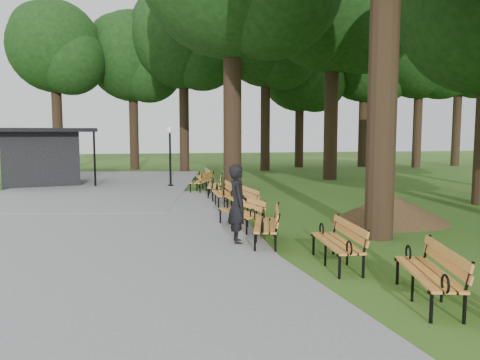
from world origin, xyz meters
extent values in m
plane|color=#315A19|center=(0.00, 0.00, 0.00)|extent=(100.00, 100.00, 0.00)
cube|color=gray|center=(-4.00, 3.00, 0.03)|extent=(12.00, 38.00, 0.06)
imported|color=black|center=(-0.78, 1.19, 0.93)|extent=(0.48, 0.70, 1.85)
cylinder|color=black|center=(-1.74, 13.09, 1.31)|extent=(0.10, 0.10, 2.61)
sphere|color=white|center=(-1.74, 13.09, 2.71)|extent=(0.32, 0.32, 0.32)
cone|color=#47301C|center=(4.07, 2.96, 0.42)|extent=(2.89, 2.89, 0.83)
cylinder|color=black|center=(2.72, 1.08, 4.25)|extent=(0.70, 0.70, 8.51)
cylinder|color=black|center=(0.92, 11.12, 4.52)|extent=(0.80, 0.80, 9.03)
cylinder|color=black|center=(7.13, 15.01, 4.46)|extent=(0.76, 0.76, 8.92)
camera|label=1|loc=(-2.81, -9.27, 2.58)|focal=34.88mm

